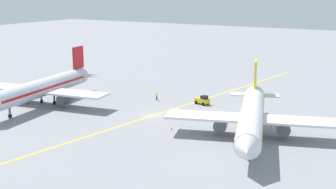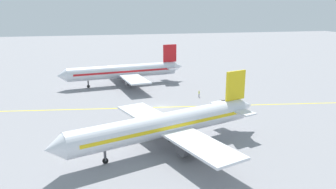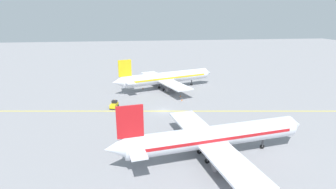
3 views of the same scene
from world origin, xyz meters
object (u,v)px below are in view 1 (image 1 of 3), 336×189
Objects in this scene: ground_crew_worker at (157,96)px; traffic_cone_by_wingtip at (172,128)px; airplane_at_gate at (252,116)px; baggage_tug_white at (203,100)px; airplane_adjacent_stand at (42,88)px; traffic_cone_mid_apron at (190,132)px; traffic_cone_near_nose at (271,126)px.

ground_crew_worker reaches higher than traffic_cone_by_wingtip.
airplane_at_gate is 20.59× the size of ground_crew_worker.
baggage_tug_white is 1.96× the size of ground_crew_worker.
traffic_cone_by_wingtip is at bearing 177.92° from airplane_adjacent_stand.
baggage_tug_white is 5.98× the size of traffic_cone_by_wingtip.
traffic_cone_mid_apron is at bearing 18.22° from airplane_at_gate.
ground_crew_worker is 24.45m from traffic_cone_mid_apron.
traffic_cone_near_nose is at bearing -96.83° from airplane_at_gate.
baggage_tug_white is at bearing -25.67° from traffic_cone_near_nose.
airplane_at_gate is at bearing -168.01° from traffic_cone_by_wingtip.
airplane_adjacent_stand reaches higher than baggage_tug_white.
airplane_at_gate is at bearing 152.08° from ground_crew_worker.
airplane_adjacent_stand is 64.53× the size of traffic_cone_near_nose.
baggage_tug_white is 18.96m from traffic_cone_by_wingtip.
traffic_cone_by_wingtip is (-3.39, 18.64, -0.63)m from baggage_tug_white.
traffic_cone_by_wingtip is at bearing 11.99° from airplane_at_gate.
traffic_cone_near_nose is at bearing -168.60° from airplane_adjacent_stand.
airplane_adjacent_stand is 21.13× the size of ground_crew_worker.
traffic_cone_mid_apron is at bearing 135.01° from ground_crew_worker.
traffic_cone_near_nose and traffic_cone_by_wingtip have the same top height.
airplane_adjacent_stand is 35.01m from traffic_cone_mid_apron.
airplane_adjacent_stand is at bearing -2.36° from traffic_cone_mid_apron.
traffic_cone_by_wingtip is (14.10, 10.23, 0.00)m from traffic_cone_near_nose.
airplane_at_gate is 44.30m from airplane_adjacent_stand.
ground_crew_worker reaches higher than traffic_cone_near_nose.
airplane_adjacent_stand is 64.53× the size of traffic_cone_mid_apron.
traffic_cone_near_nose is at bearing 154.33° from baggage_tug_white.
traffic_cone_near_nose is 14.77m from traffic_cone_mid_apron.
ground_crew_worker is (26.74, -14.17, -2.80)m from airplane_at_gate.
traffic_cone_by_wingtip is (-31.06, 1.13, -3.43)m from airplane_adjacent_stand.
baggage_tug_white is at bearing -79.68° from traffic_cone_by_wingtip.
baggage_tug_white is 5.98× the size of traffic_cone_near_nose.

